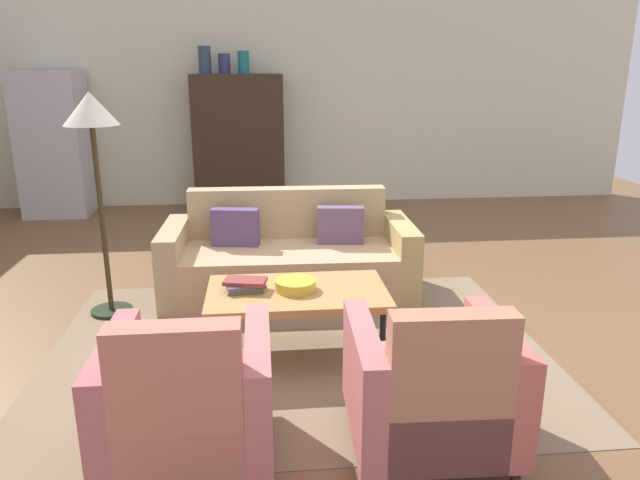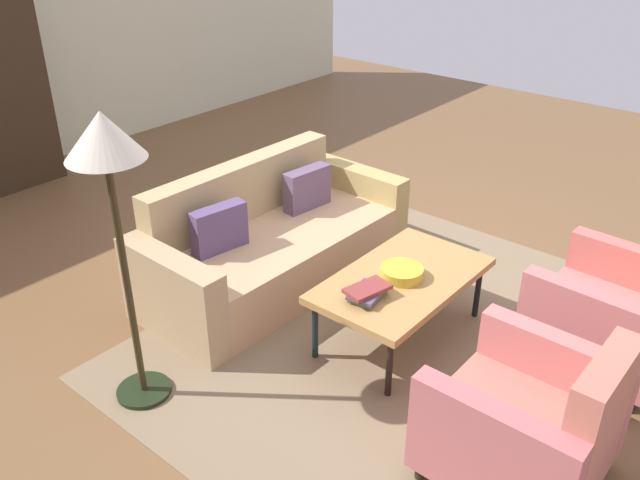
% 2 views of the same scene
% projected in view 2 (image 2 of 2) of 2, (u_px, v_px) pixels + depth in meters
% --- Properties ---
extents(ground_plane, '(11.46, 11.46, 0.00)m').
position_uv_depth(ground_plane, '(381.00, 293.00, 4.91)').
color(ground_plane, brown).
extents(wall_back, '(9.55, 0.12, 2.80)m').
position_uv_depth(wall_back, '(32.00, 25.00, 6.72)').
color(wall_back, beige).
rests_on(wall_back, ground).
extents(area_rug, '(3.40, 2.60, 0.01)m').
position_uv_depth(area_rug, '(392.00, 332.00, 4.47)').
color(area_rug, '#826E53').
rests_on(area_rug, ground).
extents(couch, '(2.12, 0.95, 0.86)m').
position_uv_depth(couch, '(269.00, 243.00, 4.98)').
color(couch, tan).
rests_on(couch, ground).
extents(coffee_table, '(1.20, 0.70, 0.46)m').
position_uv_depth(coffee_table, '(402.00, 282.00, 4.24)').
color(coffee_table, black).
rests_on(coffee_table, ground).
extents(armchair_left, '(0.80, 0.80, 0.88)m').
position_uv_depth(armchair_left, '(534.00, 427.00, 3.22)').
color(armchair_left, black).
rests_on(armchair_left, ground).
extents(armchair_right, '(0.83, 0.83, 0.88)m').
position_uv_depth(armchair_right, '(617.00, 318.00, 4.03)').
color(armchair_right, '#372722').
rests_on(armchair_right, ground).
extents(fruit_bowl, '(0.27, 0.27, 0.07)m').
position_uv_depth(fruit_bowl, '(402.00, 272.00, 4.20)').
color(fruit_bowl, gold).
rests_on(fruit_bowl, coffee_table).
extents(book_stack, '(0.30, 0.21, 0.08)m').
position_uv_depth(book_stack, '(367.00, 292.00, 3.99)').
color(book_stack, '#526843').
rests_on(book_stack, coffee_table).
extents(floor_lamp, '(0.40, 0.40, 1.72)m').
position_uv_depth(floor_lamp, '(108.00, 165.00, 3.26)').
color(floor_lamp, black).
rests_on(floor_lamp, ground).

